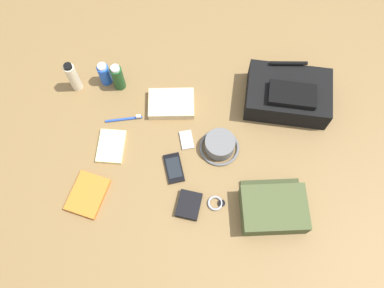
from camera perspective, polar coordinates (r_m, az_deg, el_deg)
The scene contains 15 objects.
ground_plane at distance 1.71m, azimuth 0.00°, elevation -0.68°, with size 2.64×2.02×0.02m, color olive.
backpack at distance 1.80m, azimuth 13.50°, elevation 6.88°, with size 0.38×0.29×0.14m.
toiletry_pouch at distance 1.61m, azimuth 11.52°, elevation -8.99°, with size 0.26×0.24×0.09m.
bucket_hat at distance 1.68m, azimuth 3.97°, elevation -0.20°, with size 0.17×0.17×0.07m.
lotion_bottle at distance 1.85m, azimuth -16.59°, elevation 9.15°, with size 0.05×0.05×0.17m.
deodorant_spray at distance 1.85m, azimuth -12.36°, elevation 9.74°, with size 0.05×0.05×0.12m.
shampoo_bottle at distance 1.81m, azimuth -10.52°, elevation 9.32°, with size 0.05×0.05×0.15m.
paperback_novel at distance 1.68m, azimuth -14.64°, elevation -6.99°, with size 0.18×0.20×0.02m.
cell_phone at distance 1.67m, azimuth -2.60°, elevation -3.45°, with size 0.09×0.14×0.01m.
media_player at distance 1.71m, azimuth -0.77°, elevation 0.57°, with size 0.07×0.09×0.01m.
wristwatch at distance 1.62m, azimuth 3.45°, elevation -8.41°, with size 0.07×0.06×0.01m.
toothbrush at distance 1.78m, azimuth -9.38°, elevation 3.57°, with size 0.16×0.03×0.02m.
wallet at distance 1.61m, azimuth -0.45°, elevation -8.67°, with size 0.09×0.11×0.02m, color black.
notepad at distance 1.73m, azimuth -11.43°, elevation -0.18°, with size 0.11×0.15×0.02m, color beige.
folded_towel at distance 1.78m, azimuth -2.97°, elevation 5.76°, with size 0.20×0.14×0.04m, color beige.
Camera 1 is at (0.01, -0.65, 1.57)m, focal length 37.43 mm.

